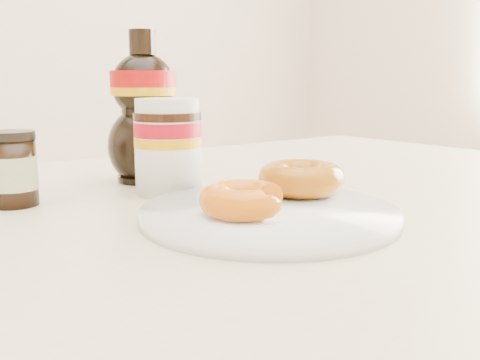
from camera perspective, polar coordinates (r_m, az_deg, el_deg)
dining_table at (r=0.66m, az=-1.38°, el=-9.51°), size 1.40×0.90×0.75m
plate at (r=0.56m, az=3.11°, el=-3.55°), size 0.27×0.27×0.01m
donut_bitten at (r=0.53m, az=0.34°, el=-2.12°), size 0.10×0.10×0.03m
donut_whole at (r=0.63m, az=6.54°, el=0.19°), size 0.13×0.13×0.04m
nutella_jar at (r=0.69m, az=-7.69°, el=3.98°), size 0.09×0.09×0.12m
syrup_bottle at (r=0.77m, az=-10.19°, el=7.66°), size 0.12×0.11×0.21m
dark_jar at (r=0.67m, az=-23.05°, el=1.02°), size 0.05×0.05×0.09m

